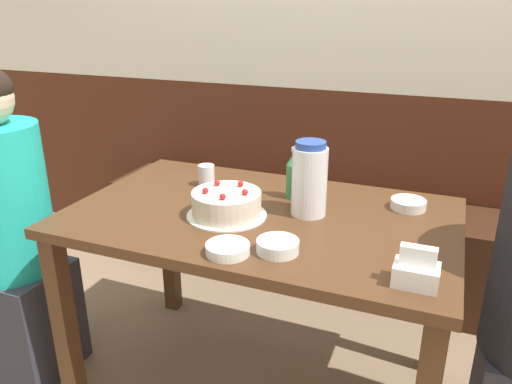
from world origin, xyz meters
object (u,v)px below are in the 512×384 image
object	(u,v)px
napkin_holder	(416,271)
bowl_soup_white	(408,204)
birthday_cake	(227,204)
bowl_side_dish	(228,249)
bowl_rice_small	(278,246)
bench_seat	(319,241)
water_pitcher	(309,179)
soju_bottle	(295,174)
glass_water_tall	(206,175)
person_pale_blue_shirt	(10,240)

from	to	relation	value
napkin_holder	bowl_soup_white	world-z (taller)	napkin_holder
birthday_cake	bowl_soup_white	distance (m)	0.61
birthday_cake	bowl_side_dish	xyz separation A→B (m)	(0.11, -0.24, -0.03)
bowl_soup_white	bowl_side_dish	size ratio (longest dim) A/B	0.95
birthday_cake	bowl_rice_small	world-z (taller)	birthday_cake
bench_seat	water_pitcher	size ratio (longest dim) A/B	9.13
soju_bottle	glass_water_tall	distance (m)	0.35
bowl_soup_white	glass_water_tall	size ratio (longest dim) A/B	1.45
bench_seat	person_pale_blue_shirt	bearing A→B (deg)	-129.99
bowl_side_dish	birthday_cake	bearing A→B (deg)	115.61
napkin_holder	glass_water_tall	bearing A→B (deg)	151.06
glass_water_tall	bowl_rice_small	bearing A→B (deg)	-43.43
birthday_cake	bowl_rice_small	distance (m)	0.30
water_pitcher	bowl_soup_white	xyz separation A→B (m)	(0.30, 0.17, -0.10)
soju_bottle	bowl_rice_small	distance (m)	0.43
bench_seat	bowl_side_dish	size ratio (longest dim) A/B	18.18
soju_bottle	bowl_rice_small	xyz separation A→B (m)	(0.08, -0.41, -0.07)
napkin_holder	bowl_rice_small	bearing A→B (deg)	174.48
soju_bottle	bowl_soup_white	distance (m)	0.40
water_pitcher	person_pale_blue_shirt	world-z (taller)	person_pale_blue_shirt
soju_bottle	bowl_soup_white	size ratio (longest dim) A/B	1.58
glass_water_tall	bowl_side_dish	bearing A→B (deg)	-56.89
soju_bottle	person_pale_blue_shirt	world-z (taller)	person_pale_blue_shirt
bench_seat	bowl_side_dish	bearing A→B (deg)	-89.00
water_pitcher	person_pale_blue_shirt	distance (m)	1.12
soju_bottle	napkin_holder	world-z (taller)	soju_bottle
bench_seat	person_pale_blue_shirt	world-z (taller)	person_pale_blue_shirt
bowl_soup_white	bench_seat	bearing A→B (deg)	126.36
glass_water_tall	bench_seat	bearing A→B (deg)	66.63
bench_seat	bowl_soup_white	world-z (taller)	bowl_soup_white
water_pitcher	soju_bottle	distance (m)	0.15
birthday_cake	person_pale_blue_shirt	size ratio (longest dim) A/B	0.22
bowl_soup_white	glass_water_tall	distance (m)	0.74
soju_bottle	bowl_soup_white	bearing A→B (deg)	6.90
water_pitcher	bowl_rice_small	size ratio (longest dim) A/B	2.05
birthday_cake	bowl_side_dish	bearing A→B (deg)	-64.39
birthday_cake	bowl_soup_white	bearing A→B (deg)	27.70
soju_bottle	glass_water_tall	world-z (taller)	soju_bottle
water_pitcher	glass_water_tall	xyz separation A→B (m)	(-0.44, 0.12, -0.08)
bowl_soup_white	bowl_rice_small	world-z (taller)	bowl_rice_small
water_pitcher	napkin_holder	bearing A→B (deg)	-41.51
bench_seat	bowl_rice_small	bearing A→B (deg)	-82.27
bowl_rice_small	bowl_side_dish	bearing A→B (deg)	-154.22
soju_bottle	bowl_side_dish	world-z (taller)	soju_bottle
water_pitcher	bowl_side_dish	distance (m)	0.39
water_pitcher	glass_water_tall	distance (m)	0.46
napkin_holder	person_pale_blue_shirt	distance (m)	1.43
bowl_rice_small	bowl_side_dish	distance (m)	0.14
bench_seat	glass_water_tall	distance (m)	0.90
water_pitcher	bowl_side_dish	bearing A→B (deg)	-110.16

